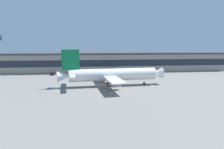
{
  "coord_description": "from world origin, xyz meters",
  "views": [
    {
      "loc": [
        -8.18,
        -108.25,
        20.81
      ],
      "look_at": [
        5.13,
        0.69,
        5.0
      ],
      "focal_mm": 35.39,
      "sensor_mm": 36.0,
      "label": 1
    }
  ],
  "objects": [
    {
      "name": "belt_loader",
      "position": [
        -13.01,
        32.29,
        1.15
      ],
      "size": [
        6.7,
        3.51,
        1.95
      ],
      "color": "gray",
      "rests_on": "ground_plane"
    },
    {
      "name": "crew_van",
      "position": [
        32.32,
        30.52,
        1.46
      ],
      "size": [
        5.63,
        4.34,
        2.55
      ],
      "color": "red",
      "rests_on": "ground_plane"
    },
    {
      "name": "ground_plane",
      "position": [
        0.0,
        0.0,
        0.0
      ],
      "size": [
        600.0,
        600.0,
        0.0
      ],
      "primitive_type": "plane",
      "color": "slate"
    },
    {
      "name": "terminal_building",
      "position": [
        0.0,
        51.28,
        6.91
      ],
      "size": [
        194.1,
        18.62,
        13.77
      ],
      "color": "gray",
      "rests_on": "ground_plane"
    },
    {
      "name": "traffic_cone_1",
      "position": [
        -16.55,
        -17.93,
        0.28
      ],
      "size": [
        0.45,
        0.45,
        0.56
      ],
      "primitive_type": "cone",
      "color": "#F2590C",
      "rests_on": "ground_plane"
    },
    {
      "name": "airliner",
      "position": [
        4.26,
        -3.39,
        5.52
      ],
      "size": [
        52.08,
        44.16,
        17.76
      ],
      "color": "white",
      "rests_on": "ground_plane"
    },
    {
      "name": "traffic_cone_2",
      "position": [
        21.65,
        -12.33,
        0.31
      ],
      "size": [
        0.5,
        0.5,
        0.62
      ],
      "primitive_type": "cone",
      "color": "#F2590C",
      "rests_on": "ground_plane"
    },
    {
      "name": "baggage_tug",
      "position": [
        -29.44,
        37.19,
        1.09
      ],
      "size": [
        2.95,
        4.02,
        1.85
      ],
      "color": "black",
      "rests_on": "ground_plane"
    },
    {
      "name": "traffic_cone_0",
      "position": [
        -8.73,
        -9.97,
        0.36
      ],
      "size": [
        0.57,
        0.57,
        0.71
      ],
      "primitive_type": "cone",
      "color": "#F2590C",
      "rests_on": "ground_plane"
    },
    {
      "name": "catering_truck",
      "position": [
        10.28,
        35.28,
        2.29
      ],
      "size": [
        3.27,
        7.41,
        4.15
      ],
      "color": "black",
      "rests_on": "ground_plane"
    }
  ]
}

